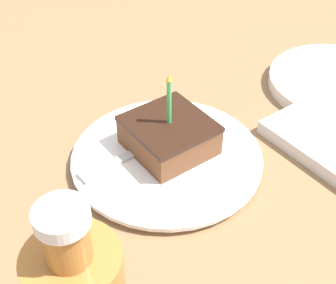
{
  "coord_description": "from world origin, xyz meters",
  "views": [
    {
      "loc": [
        -0.38,
        0.28,
        0.43
      ],
      "look_at": [
        -0.0,
        0.01,
        0.04
      ],
      "focal_mm": 50.0,
      "sensor_mm": 36.0,
      "label": 1
    }
  ],
  "objects": [
    {
      "name": "plate",
      "position": [
        -0.0,
        0.01,
        0.01
      ],
      "size": [
        0.25,
        0.25,
        0.02
      ],
      "color": "white",
      "rests_on": "ground_plane"
    },
    {
      "name": "fork",
      "position": [
        0.02,
        0.05,
        0.02
      ],
      "size": [
        0.03,
        0.18,
        0.0
      ],
      "color": "silver",
      "rests_on": "plate"
    },
    {
      "name": "cake_slice",
      "position": [
        0.01,
        0.0,
        0.04
      ],
      "size": [
        0.1,
        0.1,
        0.11
      ],
      "color": "brown",
      "rests_on": "plate"
    },
    {
      "name": "ground_plane",
      "position": [
        0.0,
        0.0,
        -0.02
      ],
      "size": [
        2.4,
        2.4,
        0.04
      ],
      "color": "olive",
      "rests_on": "ground"
    }
  ]
}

